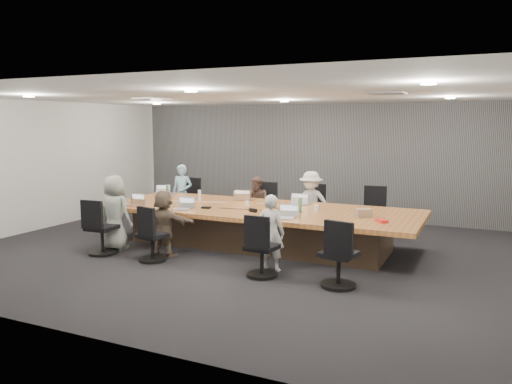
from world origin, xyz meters
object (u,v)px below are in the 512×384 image
at_px(conference_table, 258,225).
at_px(person_6, 271,233).
at_px(chair_0, 190,203).
at_px(chair_3, 371,216).
at_px(chair_1, 264,209).
at_px(laptop_2, 302,203).
at_px(mug_brown, 133,199).
at_px(snack_packet, 382,221).
at_px(chair_7, 339,260).
at_px(chair_4, 102,232).
at_px(bottle_green_right, 300,205).
at_px(stapler, 253,210).
at_px(laptop_0, 169,194).
at_px(person_5, 164,223).
at_px(chair_5, 152,240).
at_px(person_1, 258,203).
at_px(laptop_6, 284,218).
at_px(person_4, 115,213).
at_px(canvas_bag, 364,213).
at_px(chair_6, 262,252).
at_px(laptop_4, 134,205).
at_px(person_2, 311,203).
at_px(laptop_1, 247,199).
at_px(bottle_green_left, 167,191).
at_px(bottle_clear, 199,195).
at_px(person_0, 182,194).
at_px(chair_2, 316,213).
at_px(laptop_5, 181,209).

xyz_separation_m(conference_table, person_6, (0.84, -1.35, 0.21)).
bearing_deg(chair_0, chair_3, -170.91).
relative_size(chair_1, laptop_2, 2.28).
bearing_deg(mug_brown, snack_packet, -0.18).
height_order(chair_0, chair_7, chair_0).
xyz_separation_m(conference_table, chair_0, (-2.58, 1.70, -0.00)).
xyz_separation_m(chair_4, bottle_green_right, (3.15, 1.61, 0.46)).
bearing_deg(stapler, laptop_0, 177.03).
bearing_deg(person_5, stapler, -146.76).
bearing_deg(conference_table, chair_5, -125.12).
relative_size(person_1, laptop_6, 3.51).
xyz_separation_m(conference_table, laptop_6, (0.84, -0.80, 0.35)).
bearing_deg(person_4, chair_5, 164.45).
bearing_deg(canvas_bag, person_1, 150.84).
bearing_deg(person_4, chair_6, 175.95).
distance_m(chair_5, person_6, 2.08).
height_order(person_5, stapler, person_5).
relative_size(laptop_4, bottle_green_right, 1.26).
xyz_separation_m(chair_7, person_2, (-1.44, 3.05, 0.27)).
xyz_separation_m(laptop_1, laptop_4, (-1.65, -1.60, 0.00)).
relative_size(chair_5, person_6, 0.60).
distance_m(chair_4, laptop_4, 0.97).
xyz_separation_m(chair_6, person_5, (-2.03, 0.35, 0.21)).
bearing_deg(conference_table, stapler, -76.65).
distance_m(chair_7, person_5, 3.25).
bearing_deg(laptop_6, laptop_0, 143.99).
bearing_deg(chair_1, stapler, 107.43).
distance_m(bottle_green_left, bottle_clear, 0.92).
distance_m(chair_0, laptop_4, 2.54).
distance_m(chair_7, bottle_green_left, 4.96).
relative_size(chair_1, person_4, 0.57).
xyz_separation_m(person_0, bottle_green_right, (3.45, -1.44, 0.18)).
bearing_deg(person_0, laptop_6, -41.27).
bearing_deg(chair_7, bottle_clear, 162.53).
distance_m(person_2, laptop_2, 0.56).
xyz_separation_m(chair_7, bottle_green_left, (-4.42, 2.19, 0.46)).
bearing_deg(laptop_1, snack_packet, 144.02).
bearing_deg(bottle_green_right, stapler, -153.30).
height_order(person_5, snack_packet, person_5).
xyz_separation_m(bottle_clear, canvas_bag, (3.51, -0.46, -0.04)).
bearing_deg(chair_6, chair_3, 78.51).
distance_m(chair_3, chair_6, 3.53).
distance_m(chair_2, bottle_green_left, 3.25).
bearing_deg(laptop_0, laptop_5, 118.83).
height_order(person_4, mug_brown, person_4).
xyz_separation_m(chair_5, laptop_2, (1.79, 2.50, 0.38)).
bearing_deg(conference_table, laptop_4, -160.65).
bearing_deg(person_2, chair_0, 171.19).
distance_m(person_4, mug_brown, 0.99).
height_order(chair_5, person_5, person_5).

